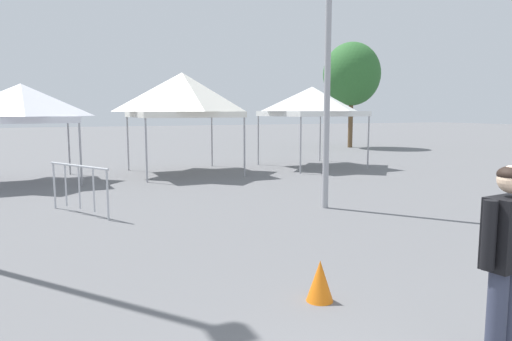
{
  "coord_description": "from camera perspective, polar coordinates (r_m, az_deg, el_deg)",
  "views": [
    {
      "loc": [
        -2.44,
        -1.49,
        2.21
      ],
      "look_at": [
        0.49,
        5.1,
        1.3
      ],
      "focal_mm": 32.96,
      "sensor_mm": 36.0,
      "label": 1
    }
  ],
  "objects": [
    {
      "name": "traffic_cone_lot_center",
      "position": [
        5.69,
        7.77,
        -13.1
      ],
      "size": [
        0.32,
        0.32,
        0.49
      ],
      "primitive_type": "cone",
      "color": "orange",
      "rests_on": "ground"
    },
    {
      "name": "tree_behind_tents_right",
      "position": [
        29.51,
        11.54,
        11.37
      ],
      "size": [
        3.45,
        3.45,
        6.34
      ],
      "color": "brown",
      "rests_on": "ground"
    },
    {
      "name": "canopy_tent_far_left",
      "position": [
        16.15,
        -26.55,
        7.31
      ],
      "size": [
        3.23,
        3.23,
        3.05
      ],
      "color": "#9E9EA3",
      "rests_on": "ground"
    },
    {
      "name": "crowd_barrier_near_person",
      "position": [
        10.77,
        -20.69,
        -1.04
      ],
      "size": [
        1.06,
        1.86,
        1.08
      ],
      "color": "#B7BABF",
      "rests_on": "ground"
    },
    {
      "name": "canopy_tent_far_right",
      "position": [
        18.88,
        6.82,
        8.31
      ],
      "size": [
        3.53,
        3.53,
        3.17
      ],
      "color": "#9E9EA3",
      "rests_on": "ground"
    },
    {
      "name": "canopy_tent_behind_right",
      "position": [
        16.93,
        -8.92,
        9.04
      ],
      "size": [
        3.53,
        3.53,
        3.56
      ],
      "color": "#9E9EA3",
      "rests_on": "ground"
    },
    {
      "name": "person_foreground",
      "position": [
        4.45,
        28.15,
        -9.02
      ],
      "size": [
        0.65,
        0.29,
        1.78
      ],
      "color": "#33384C",
      "rests_on": "ground"
    }
  ]
}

